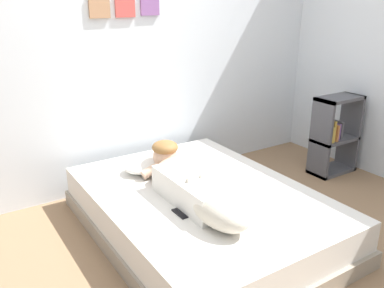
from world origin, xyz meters
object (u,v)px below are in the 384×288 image
object	(u,v)px
dog	(216,207)
bookshelf	(334,135)
cell_phone	(181,213)
person_lying	(191,178)
bed	(202,212)
pillow	(155,163)
coffee_cup	(197,161)

from	to	relation	value
dog	bookshelf	distance (m)	1.92
cell_phone	bookshelf	size ratio (longest dim) A/B	0.19
bookshelf	dog	bearing A→B (deg)	-161.46
cell_phone	person_lying	bearing A→B (deg)	46.78
bed	pillow	size ratio (longest dim) A/B	3.71
person_lying	dog	distance (m)	0.44
dog	cell_phone	xyz separation A→B (m)	(-0.13, 0.20, -0.10)
bed	person_lying	bearing A→B (deg)	144.25
dog	bookshelf	xyz separation A→B (m)	(1.82, 0.61, -0.04)
person_lying	dog	bearing A→B (deg)	-102.20
dog	pillow	bearing A→B (deg)	85.74
bed	dog	bearing A→B (deg)	-112.49
coffee_cup	dog	bearing A→B (deg)	-116.07
bed	pillow	world-z (taller)	pillow
bed	cell_phone	xyz separation A→B (m)	(-0.29, -0.19, 0.17)
person_lying	bookshelf	xyz separation A→B (m)	(1.73, 0.18, -0.05)
cell_phone	pillow	bearing A→B (deg)	74.82
person_lying	cell_phone	bearing A→B (deg)	-133.22
bed	bookshelf	size ratio (longest dim) A/B	2.57
bed	coffee_cup	size ratio (longest dim) A/B	15.45
bookshelf	person_lying	bearing A→B (deg)	-174.18
dog	cell_phone	size ratio (longest dim) A/B	4.11
bed	cell_phone	world-z (taller)	cell_phone
bed	bookshelf	distance (m)	1.69
pillow	person_lying	xyz separation A→B (m)	(0.03, -0.48, 0.05)
person_lying	bookshelf	distance (m)	1.73
pillow	cell_phone	distance (m)	0.74
coffee_cup	cell_phone	bearing A→B (deg)	-130.72
coffee_cup	bookshelf	bearing A→B (deg)	-7.71
person_lying	cell_phone	size ratio (longest dim) A/B	6.57
pillow	person_lying	world-z (taller)	person_lying
bookshelf	bed	bearing A→B (deg)	-172.32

